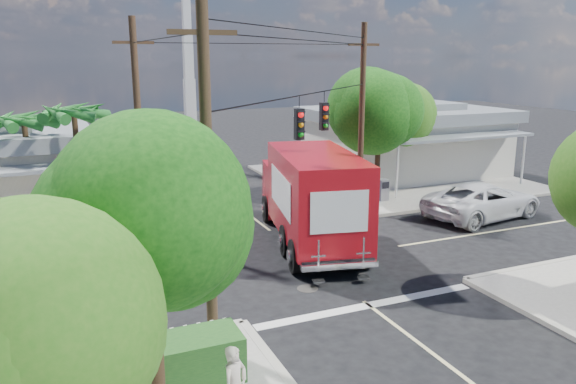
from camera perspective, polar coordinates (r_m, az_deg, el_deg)
ground at (r=21.30m, az=2.15°, el=-6.93°), size 120.00×120.00×0.00m
sidewalk_ne at (r=35.61m, az=10.47°, el=1.39°), size 14.12×14.12×0.14m
sidewalk_nw at (r=29.88m, az=-26.90°, el=-2.24°), size 14.12×14.12×0.14m
road_markings at (r=20.07m, az=3.97°, el=-8.26°), size 32.00×32.00×0.01m
building_ne at (r=37.01m, az=11.79°, el=5.33°), size 11.80×10.20×4.50m
radio_tower at (r=39.10m, az=-10.01°, el=10.74°), size 0.80×0.80×17.00m
tree_sw_front at (r=11.02m, az=-13.87°, el=-3.36°), size 3.88×3.78×6.03m
tree_ne_front at (r=29.49m, az=9.33°, el=8.18°), size 4.21×4.14×6.66m
tree_ne_back at (r=32.81m, az=11.08°, el=7.62°), size 3.77×3.66×5.82m
palm_nw_front at (r=25.62m, az=-20.90°, el=7.29°), size 3.01×3.08×5.59m
palm_nw_back at (r=27.14m, az=-25.23°, el=6.41°), size 3.01×3.08×5.19m
utility_poles at (r=21.00m, az=-3.56°, el=5.93°), size 12.00×10.68×9.00m
picket_fence at (r=14.14m, az=-17.75°, el=-15.79°), size 5.94×0.06×1.00m
hedge_sw at (r=13.43m, az=-18.26°, el=-17.46°), size 6.20×1.20×1.10m
vending_boxes at (r=29.32m, az=8.44°, el=0.09°), size 1.90×0.50×1.10m
delivery_truck at (r=22.61m, az=2.38°, el=-0.47°), size 4.51×9.32×3.88m
parked_car at (r=28.08m, az=19.20°, el=-0.80°), size 6.48×3.74×1.70m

